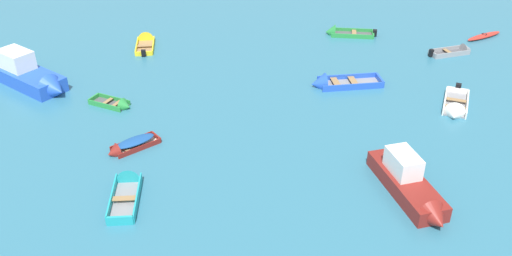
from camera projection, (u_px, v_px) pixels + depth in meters
rowboat_white_outer_left at (455, 109)px, 31.80m from camera, size 2.60×3.82×1.21m
motor_launch_maroon_outer_right at (411, 186)px, 24.93m from camera, size 2.58×5.78×1.98m
motor_launch_blue_cluster_inner at (29, 75)px, 34.52m from camera, size 6.40×5.80×2.39m
rowboat_green_midfield_left at (339, 33)px, 42.15m from camera, size 3.93×1.87×1.20m
rowboat_yellow_far_right at (146, 41)px, 40.76m from camera, size 1.42×3.62×1.14m
rowboat_turquoise_cluster_outer at (127, 186)px, 25.52m from camera, size 1.26×3.67×1.09m
rowboat_grey_foreground_center at (458, 51)px, 39.14m from camera, size 3.43×1.69×0.90m
rowboat_maroon_center at (127, 147)px, 28.36m from camera, size 2.83×2.38×0.88m
kayak_red_near_left at (484, 36)px, 41.60m from camera, size 3.32×2.03×0.33m
rowboat_blue_far_left at (331, 84)px, 34.64m from camera, size 4.61×1.81×1.34m
rowboat_green_midfield_right at (119, 105)px, 32.32m from camera, size 2.79×2.08×0.90m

